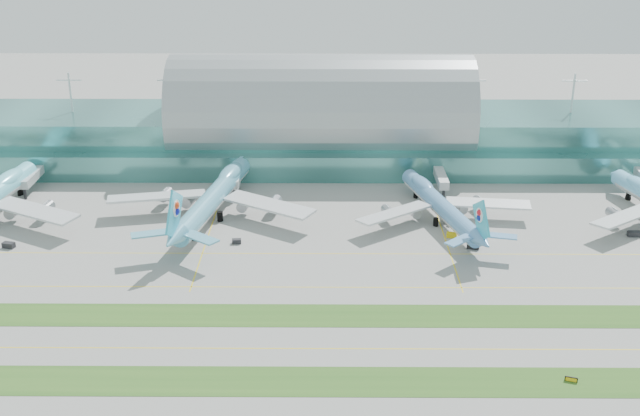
{
  "coord_description": "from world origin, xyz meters",
  "views": [
    {
      "loc": [
        1.54,
        -182.1,
        105.42
      ],
      "look_at": [
        0.0,
        55.0,
        9.0
      ],
      "focal_mm": 45.0,
      "sensor_mm": 36.0,
      "label": 1
    }
  ],
  "objects_px": {
    "airliner_b": "(214,196)",
    "terminal": "(321,127)",
    "airliner_c": "(440,204)",
    "taxiway_sign_east": "(571,379)"
  },
  "relations": [
    {
      "from": "airliner_c",
      "to": "terminal",
      "type": "bearing_deg",
      "value": 107.56
    },
    {
      "from": "terminal",
      "to": "airliner_b",
      "type": "distance_m",
      "value": 68.65
    },
    {
      "from": "airliner_b",
      "to": "taxiway_sign_east",
      "type": "distance_m",
      "value": 136.02
    },
    {
      "from": "terminal",
      "to": "taxiway_sign_east",
      "type": "distance_m",
      "value": 167.28
    },
    {
      "from": "airliner_b",
      "to": "terminal",
      "type": "bearing_deg",
      "value": 68.94
    },
    {
      "from": "airliner_b",
      "to": "airliner_c",
      "type": "xyz_separation_m",
      "value": [
        75.86,
        -4.37,
        -1.07
      ]
    },
    {
      "from": "terminal",
      "to": "airliner_c",
      "type": "relative_size",
      "value": 4.92
    },
    {
      "from": "airliner_b",
      "to": "taxiway_sign_east",
      "type": "relative_size",
      "value": 29.1
    },
    {
      "from": "taxiway_sign_east",
      "to": "terminal",
      "type": "bearing_deg",
      "value": 128.42
    },
    {
      "from": "airliner_c",
      "to": "taxiway_sign_east",
      "type": "distance_m",
      "value": 95.83
    }
  ]
}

